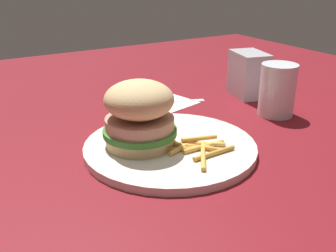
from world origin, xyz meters
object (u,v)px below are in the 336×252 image
Objects in this scene: sandwich at (139,114)px; napkin at (163,102)px; fork at (163,101)px; drink_glass at (277,92)px; plate at (168,148)px; fries_pile at (200,148)px; napkin_dispenser at (249,74)px.

napkin is at bearing 140.82° from sandwich.
fork is 1.71× the size of drink_glass.
sandwich is at bearing -118.59° from plate.
napkin_dispenser reaches higher than fries_pile.
plate is 1.58× the size of fork.
plate is 2.81× the size of napkin_dispenser.
sandwich is 1.18× the size of napkin_dispenser.
fries_pile is at bearing -72.05° from drink_glass.
fork is at bearing 141.20° from sandwich.
drink_glass is 0.12m from napkin_dispenser.
fork is at bearing 89.40° from napkin_dispenser.
napkin_dispenser reaches higher than napkin.
napkin_dispenser is (-0.12, 0.04, 0.00)m from drink_glass.
drink_glass is (-0.03, 0.26, 0.04)m from plate.
sandwich is 1.14× the size of drink_glass.
fork is at bearing -138.55° from drink_glass.
napkin_dispenser is (-0.13, 0.33, -0.01)m from sandwich.
fries_pile is 0.33m from napkin_dispenser.
drink_glass is at bearing 96.98° from plate.
drink_glass is (-0.07, 0.23, 0.03)m from fries_pile.
drink_glass is (-0.01, 0.30, -0.02)m from sandwich.
sandwich reaches higher than fries_pile.
fork is 1.77× the size of napkin_dispenser.
plate is 2.40× the size of napkin.
fork is (-0.00, -0.00, 0.00)m from napkin.
fork reaches higher than napkin.
sandwich is at bearing 126.22° from napkin_dispenser.
sandwich is at bearing -133.93° from fries_pile.
napkin_dispenser is (0.05, 0.19, 0.04)m from fork.
fries_pile is 0.97× the size of drink_glass.
napkin is (-0.18, 0.15, -0.06)m from sandwich.
sandwich reaches higher than napkin_dispenser.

